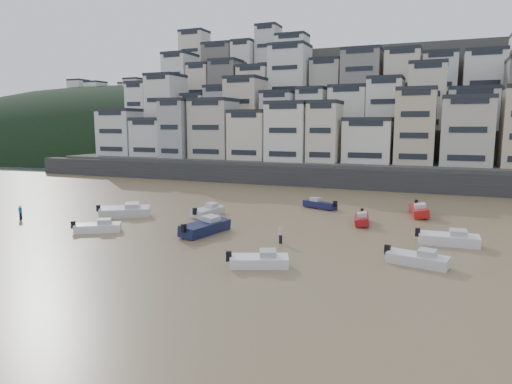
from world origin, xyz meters
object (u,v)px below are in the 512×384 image
at_px(boat_c, 205,225).
at_px(boat_f, 208,210).
at_px(boat_d, 449,237).
at_px(boat_h, 320,203).
at_px(boat_i, 419,209).
at_px(person_blue, 20,212).
at_px(boat_j, 98,226).
at_px(person_pink, 281,234).
at_px(boat_a, 259,259).
at_px(boat_k, 125,210).
at_px(boat_e, 362,218).
at_px(boat_b, 418,257).

relative_size(boat_c, boat_f, 1.24).
bearing_deg(boat_d, boat_h, 135.45).
bearing_deg(boat_i, person_blue, -74.79).
distance_m(boat_j, person_blue, 12.93).
height_order(boat_d, person_pink, person_pink).
xyz_separation_m(boat_a, boat_d, (13.97, 12.88, 0.11)).
distance_m(boat_d, boat_k, 36.43).
bearing_deg(boat_k, boat_d, -31.23).
bearing_deg(boat_e, boat_b, 16.43).
height_order(boat_a, person_blue, person_blue).
bearing_deg(boat_k, boat_h, 3.02).
distance_m(boat_b, boat_h, 25.40).
distance_m(boat_e, boat_h, 10.26).
bearing_deg(boat_j, boat_c, -13.45).
bearing_deg(person_blue, boat_h, 33.54).
height_order(boat_h, boat_j, boat_j).
bearing_deg(boat_a, boat_i, 45.41).
bearing_deg(boat_h, person_pink, 113.68).
bearing_deg(boat_i, boat_h, -101.04).
distance_m(boat_k, person_pink, 22.09).
relative_size(boat_a, boat_e, 0.99).
bearing_deg(boat_c, boat_a, -119.99).
height_order(boat_b, boat_i, boat_i).
xyz_separation_m(boat_e, person_pink, (-5.79, -11.50, 0.17)).
bearing_deg(boat_h, person_blue, 54.10).
distance_m(boat_f, boat_j, 13.74).
height_order(boat_a, boat_k, boat_k).
height_order(boat_f, boat_k, boat_k).
distance_m(boat_i, boat_k, 36.15).
distance_m(boat_b, boat_c, 21.11).
distance_m(boat_h, person_blue, 37.24).
height_order(boat_e, person_pink, person_pink).
bearing_deg(boat_e, boat_k, -84.86).
height_order(boat_a, boat_d, boat_d).
distance_m(boat_a, boat_k, 25.53).
relative_size(boat_e, boat_i, 0.84).
xyz_separation_m(boat_e, boat_h, (-6.83, 7.65, 0.00)).
bearing_deg(boat_i, boat_f, -77.57).
distance_m(boat_c, boat_k, 13.72).
height_order(boat_f, boat_j, boat_f).
height_order(boat_a, boat_b, boat_b).
bearing_deg(boat_c, boat_d, -67.12).
distance_m(boat_d, person_blue, 47.36).
bearing_deg(boat_b, boat_f, 168.12).
bearing_deg(boat_j, boat_b, -30.96).
relative_size(boat_e, boat_f, 0.93).
bearing_deg(boat_f, boat_i, -58.42).
distance_m(boat_c, boat_f, 9.34).
bearing_deg(boat_j, boat_i, 3.30).
relative_size(boat_k, person_pink, 3.74).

